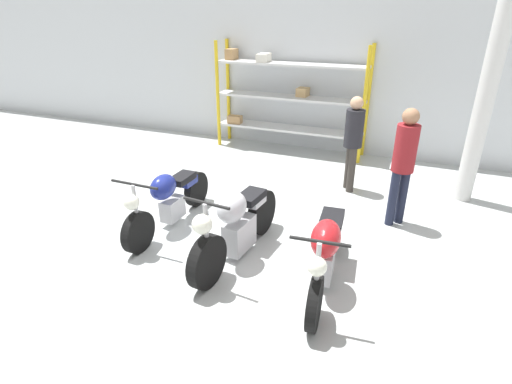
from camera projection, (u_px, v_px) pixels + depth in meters
name	position (u px, v px, depth m)	size (l,w,h in m)	color
ground_plane	(245.00, 249.00, 5.50)	(30.00, 30.00, 0.00)	#B2B7B7
back_wall	(331.00, 70.00, 8.68)	(30.00, 0.08, 3.60)	silver
shelving_rack	(285.00, 94.00, 8.90)	(3.41, 0.63, 2.39)	gold
support_pillar	(486.00, 95.00, 6.22)	(0.28, 0.28, 3.60)	silver
motorcycle_blue	(168.00, 199.00, 5.90)	(0.72, 2.11, 0.99)	black
motorcycle_silver	(236.00, 225.00, 5.14)	(0.60, 2.08, 1.09)	black
motorcycle_red	(326.00, 250.00, 4.60)	(0.59, 2.06, 1.02)	black
person_browsing	(404.00, 158.00, 5.74)	(0.45, 0.45, 1.79)	#1E2338
person_near_rack	(353.00, 137.00, 6.91)	(0.43, 0.43, 1.69)	#38332D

